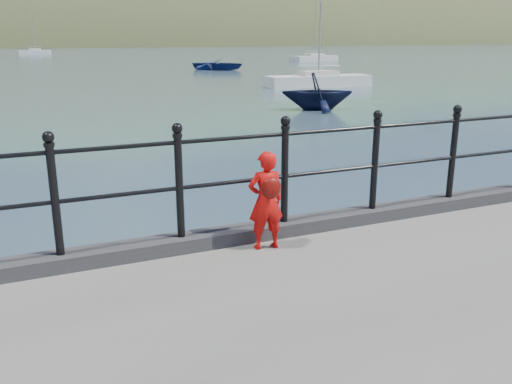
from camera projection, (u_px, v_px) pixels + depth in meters
name	position (u px, v px, depth m)	size (l,w,h in m)	color
ground	(231.00, 317.00, 6.35)	(600.00, 600.00, 0.00)	#2D4251
kerb	(235.00, 235.00, 5.92)	(60.00, 0.30, 0.15)	#28282B
railing	(234.00, 168.00, 5.71)	(18.11, 0.11, 1.20)	black
far_shore	(117.00, 97.00, 238.02)	(830.00, 200.00, 156.00)	#333A21
child	(266.00, 200.00, 5.61)	(0.40, 0.33, 1.05)	red
launch_blue	(218.00, 65.00, 51.96)	(3.51, 4.92, 1.02)	navy
launch_navy	(317.00, 91.00, 23.79)	(2.66, 3.09, 1.63)	black
sailboat_far	(314.00, 59.00, 69.47)	(7.33, 3.80, 10.00)	beige
sailboat_deep	(35.00, 52.00, 95.37)	(5.35, 2.48, 7.77)	silver
sailboat_near	(318.00, 81.00, 35.07)	(6.97, 2.41, 9.32)	silver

